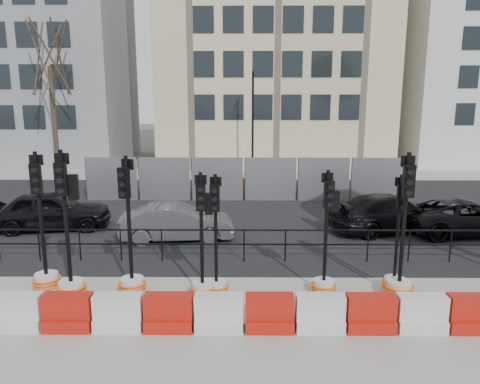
{
  "coord_description": "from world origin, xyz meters",
  "views": [
    {
      "loc": [
        -0.02,
        -11.77,
        4.92
      ],
      "look_at": [
        -0.13,
        3.0,
        1.72
      ],
      "focal_mm": 35.0,
      "sensor_mm": 36.0,
      "label": 1
    }
  ],
  "objects_px": {
    "car_c": "(391,213)",
    "traffic_signal_h": "(395,268)",
    "car_a": "(51,210)",
    "traffic_signal_d": "(203,269)",
    "traffic_signal_a": "(45,262)"
  },
  "relations": [
    {
      "from": "traffic_signal_a",
      "to": "traffic_signal_d",
      "type": "relative_size",
      "value": 1.14
    },
    {
      "from": "traffic_signal_h",
      "to": "car_c",
      "type": "relative_size",
      "value": 0.61
    },
    {
      "from": "traffic_signal_a",
      "to": "traffic_signal_h",
      "type": "relative_size",
      "value": 1.18
    },
    {
      "from": "traffic_signal_d",
      "to": "car_c",
      "type": "relative_size",
      "value": 0.63
    },
    {
      "from": "traffic_signal_d",
      "to": "traffic_signal_h",
      "type": "bearing_deg",
      "value": 1.29
    },
    {
      "from": "traffic_signal_d",
      "to": "car_c",
      "type": "height_order",
      "value": "traffic_signal_d"
    },
    {
      "from": "car_a",
      "to": "traffic_signal_h",
      "type": "bearing_deg",
      "value": -125.68
    },
    {
      "from": "car_a",
      "to": "traffic_signal_a",
      "type": "bearing_deg",
      "value": -168.78
    },
    {
      "from": "traffic_signal_h",
      "to": "car_a",
      "type": "bearing_deg",
      "value": 154.93
    },
    {
      "from": "traffic_signal_d",
      "to": "car_a",
      "type": "distance_m",
      "value": 8.23
    },
    {
      "from": "traffic_signal_d",
      "to": "traffic_signal_h",
      "type": "xyz_separation_m",
      "value": [
        4.76,
        0.39,
        -0.12
      ]
    },
    {
      "from": "car_c",
      "to": "traffic_signal_h",
      "type": "bearing_deg",
      "value": 146.25
    },
    {
      "from": "traffic_signal_h",
      "to": "car_a",
      "type": "distance_m",
      "value": 11.95
    },
    {
      "from": "traffic_signal_d",
      "to": "traffic_signal_a",
      "type": "bearing_deg",
      "value": 170.58
    },
    {
      "from": "traffic_signal_a",
      "to": "car_c",
      "type": "xyz_separation_m",
      "value": [
        10.22,
        5.17,
        -0.06
      ]
    }
  ]
}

